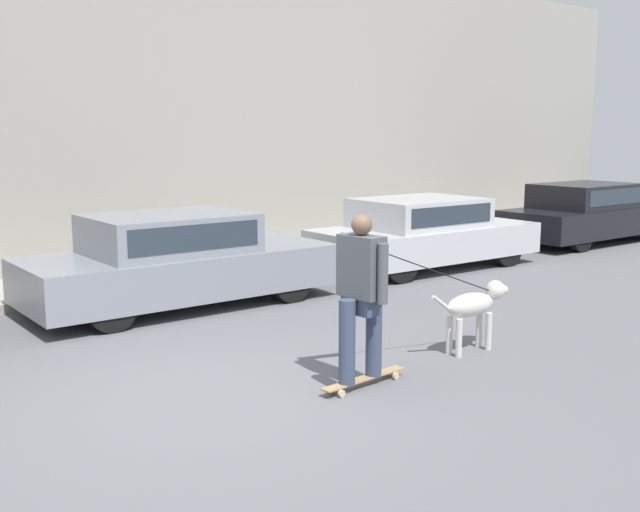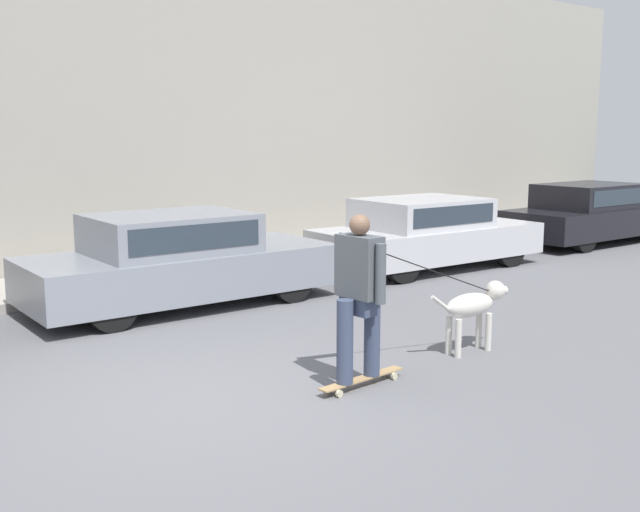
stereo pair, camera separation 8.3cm
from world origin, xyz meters
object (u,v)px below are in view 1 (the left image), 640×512
parked_car_3 (587,214)px  skateboarder (362,291)px  parked_car_2 (423,234)px  parked_car_1 (178,262)px  dog (474,306)px

parked_car_3 → skateboarder: 10.94m
skateboarder → parked_car_2: bearing=34.7°
parked_car_1 → dog: 4.27m
parked_car_3 → skateboarder: (-10.14, -4.12, 0.31)m
parked_car_2 → dog: bearing=-127.7°
dog → skateboarder: 1.83m
parked_car_1 → parked_car_2: bearing=0.4°
parked_car_1 → parked_car_3: 9.93m
parked_car_1 → skateboarder: size_ratio=1.67×
parked_car_1 → parked_car_3: parked_car_1 is taller
parked_car_3 → dog: 9.26m
dog → parked_car_1: bearing=113.9°
parked_car_2 → dog: parked_car_2 is taller
parked_car_1 → skateboarder: skateboarder is taller
dog → skateboarder: size_ratio=0.44×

